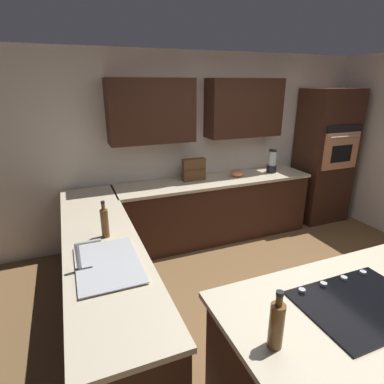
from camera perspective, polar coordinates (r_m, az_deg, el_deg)
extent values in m
plane|color=brown|center=(3.63, 18.20, -19.08)|extent=(14.00, 14.00, 0.00)
cube|color=silver|center=(4.72, 3.47, 8.35)|extent=(6.00, 0.10, 2.60)
cube|color=#381E14|center=(4.65, 9.43, 14.83)|extent=(1.10, 0.34, 0.79)
cube|color=#381E14|center=(4.11, -7.43, 14.37)|extent=(1.10, 0.34, 0.79)
cube|color=#381E14|center=(4.60, 4.15, -3.29)|extent=(2.80, 0.60, 0.86)
cube|color=beige|center=(4.45, 4.29, 2.06)|extent=(2.84, 0.64, 0.04)
cube|color=#381E14|center=(3.18, -15.56, -15.30)|extent=(0.60, 2.90, 0.86)
cube|color=beige|center=(2.95, -16.34, -8.06)|extent=(0.64, 2.94, 0.04)
cube|color=#381E14|center=(2.60, 26.68, -26.03)|extent=(1.69, 0.91, 0.86)
cube|color=beige|center=(2.32, 28.42, -18.01)|extent=(1.77, 0.99, 0.04)
cube|color=#381E14|center=(5.53, 22.89, 5.90)|extent=(0.80, 0.60, 2.11)
cube|color=tan|center=(5.29, 25.47, 6.76)|extent=(0.66, 0.03, 0.56)
cube|color=black|center=(5.29, 25.50, 6.31)|extent=(0.40, 0.01, 0.26)
cube|color=black|center=(5.24, 26.00, 10.27)|extent=(0.66, 0.02, 0.11)
cylinder|color=silver|center=(5.23, 26.10, 9.01)|extent=(0.56, 0.02, 0.02)
cube|color=#515456|center=(2.64, -15.55, -10.73)|extent=(0.40, 0.30, 0.02)
cube|color=#515456|center=(2.35, -14.46, -14.68)|extent=(0.40, 0.30, 0.02)
cube|color=#B7BABF|center=(2.49, -15.06, -12.41)|extent=(0.46, 0.70, 0.01)
cylinder|color=#B7BABF|center=(2.44, -19.99, -11.18)|extent=(0.03, 0.03, 0.22)
cylinder|color=#B7BABF|center=(2.38, -18.36, -8.65)|extent=(0.18, 0.02, 0.02)
cube|color=black|center=(2.30, 28.53, -17.47)|extent=(0.76, 0.56, 0.01)
cylinder|color=#B2B2B7|center=(2.60, 28.64, -12.72)|extent=(0.04, 0.04, 0.02)
cylinder|color=#B2B2B7|center=(2.47, 25.88, -13.90)|extent=(0.04, 0.04, 0.02)
cylinder|color=#B2B2B7|center=(2.35, 22.79, -15.17)|extent=(0.04, 0.04, 0.02)
cylinder|color=#B2B2B7|center=(2.25, 19.35, -16.53)|extent=(0.04, 0.04, 0.02)
cylinder|color=black|center=(4.92, 14.23, 4.12)|extent=(0.15, 0.15, 0.11)
cylinder|color=silver|center=(4.89, 14.38, 5.96)|extent=(0.11, 0.11, 0.21)
cylinder|color=black|center=(4.86, 14.50, 7.33)|extent=(0.12, 0.12, 0.03)
ellipsoid|color=#CC724C|center=(4.60, 8.14, 3.45)|extent=(0.19, 0.19, 0.11)
cube|color=brown|center=(4.35, 0.32, 4.10)|extent=(0.32, 0.10, 0.31)
cube|color=brown|center=(4.30, 0.60, 3.92)|extent=(0.31, 0.02, 0.02)
cylinder|color=brown|center=(2.86, -15.57, -5.52)|extent=(0.07, 0.07, 0.26)
cylinder|color=brown|center=(2.80, -15.86, -2.57)|extent=(0.03, 0.03, 0.06)
cylinder|color=black|center=(2.79, -15.93, -1.80)|extent=(0.03, 0.03, 0.02)
cylinder|color=brown|center=(1.79, 15.07, -22.45)|extent=(0.08, 0.08, 0.26)
cylinder|color=brown|center=(1.69, 15.56, -18.41)|extent=(0.04, 0.04, 0.06)
cylinder|color=black|center=(1.66, 15.69, -17.32)|extent=(0.04, 0.04, 0.02)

